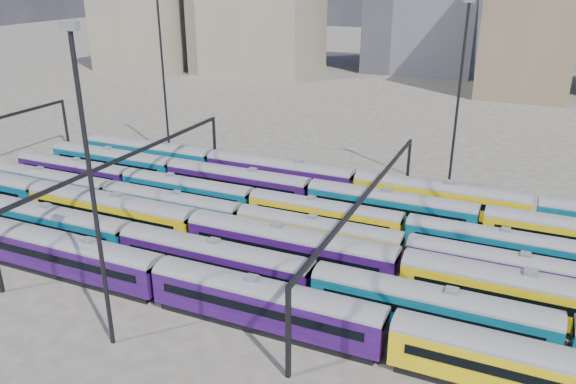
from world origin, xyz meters
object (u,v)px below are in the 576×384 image
at_px(rake_0, 160,274).
at_px(rake_2, 290,244).
at_px(mast_2, 91,185).
at_px(rake_1, 314,279).

xyz_separation_m(rake_0, rake_2, (8.68, 10.00, 0.16)).
bearing_deg(rake_0, mast_2, -89.20).
relative_size(rake_1, rake_2, 1.11).
bearing_deg(rake_0, rake_1, 20.71).
relative_size(rake_1, mast_2, 4.88).
height_order(rake_2, mast_2, mast_2).
bearing_deg(mast_2, rake_0, 90.80).
distance_m(rake_0, mast_2, 13.21).
distance_m(rake_0, rake_1, 14.14).
distance_m(rake_1, mast_2, 21.06).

